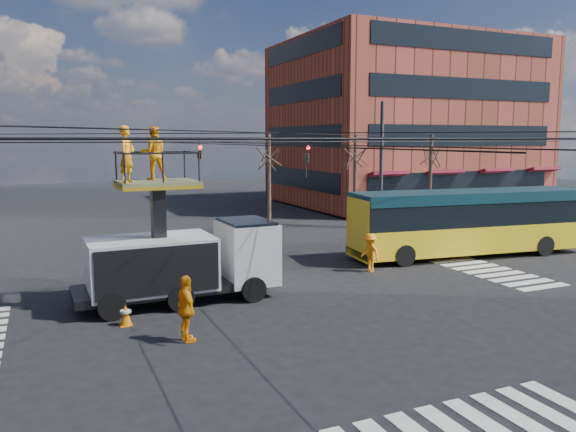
# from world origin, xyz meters

# --- Properties ---
(ground) EXTENTS (120.00, 120.00, 0.00)m
(ground) POSITION_xyz_m (0.00, 0.00, 0.00)
(ground) COLOR black
(ground) RESTS_ON ground
(sidewalk_ne) EXTENTS (18.00, 18.00, 0.12)m
(sidewalk_ne) POSITION_xyz_m (21.00, 21.00, 0.06)
(sidewalk_ne) COLOR slate
(sidewalk_ne) RESTS_ON ground
(crosswalks) EXTENTS (22.40, 22.40, 0.02)m
(crosswalks) POSITION_xyz_m (0.00, 0.00, 0.01)
(crosswalks) COLOR silver
(crosswalks) RESTS_ON ground
(building_ne) EXTENTS (20.06, 16.06, 14.00)m
(building_ne) POSITION_xyz_m (21.98, 23.98, 7.00)
(building_ne) COLOR brown
(building_ne) RESTS_ON ground
(overhead_network) EXTENTS (24.24, 24.24, 8.00)m
(overhead_network) POSITION_xyz_m (-0.07, 0.40, 4.29)
(overhead_network) COLOR #2D2D30
(overhead_network) RESTS_ON ground
(tree_a) EXTENTS (2.00, 2.00, 6.00)m
(tree_a) POSITION_xyz_m (5.00, 13.50, 4.63)
(tree_a) COLOR #382B21
(tree_a) RESTS_ON ground
(tree_b) EXTENTS (2.00, 2.00, 6.00)m
(tree_b) POSITION_xyz_m (11.00, 13.50, 4.63)
(tree_b) COLOR #382B21
(tree_b) RESTS_ON ground
(tree_c) EXTENTS (2.00, 2.00, 6.00)m
(tree_c) POSITION_xyz_m (17.00, 13.50, 4.63)
(tree_c) COLOR #382B21
(tree_c) RESTS_ON ground
(utility_truck) EXTENTS (7.05, 2.77, 6.12)m
(utility_truck) POSITION_xyz_m (-3.20, 1.17, 2.03)
(utility_truck) COLOR black
(utility_truck) RESTS_ON ground
(city_bus) EXTENTS (12.10, 3.85, 3.20)m
(city_bus) POSITION_xyz_m (11.41, 3.26, 1.72)
(city_bus) COLOR yellow
(city_bus) RESTS_ON ground
(traffic_cone) EXTENTS (0.36, 0.36, 0.70)m
(traffic_cone) POSITION_xyz_m (-5.44, -0.77, 0.35)
(traffic_cone) COLOR orange
(traffic_cone) RESTS_ON ground
(worker_ground) EXTENTS (0.58, 1.17, 1.92)m
(worker_ground) POSITION_xyz_m (-4.05, -2.90, 0.96)
(worker_ground) COLOR #FFA210
(worker_ground) RESTS_ON ground
(flagger) EXTENTS (0.80, 1.17, 1.67)m
(flagger) POSITION_xyz_m (5.19, 2.27, 0.83)
(flagger) COLOR orange
(flagger) RESTS_ON ground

